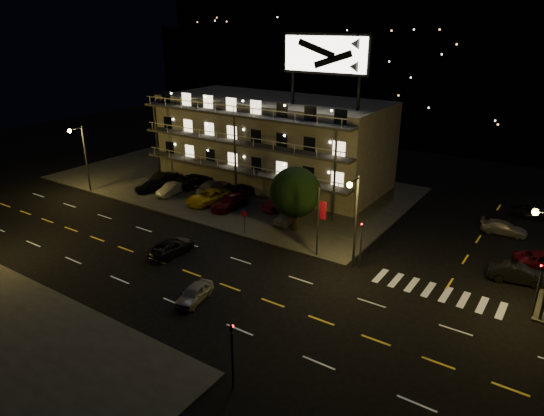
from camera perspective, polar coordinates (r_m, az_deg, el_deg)
The scene contains 28 objects.
ground at distance 39.25m, azimuth -7.28°, elevation -8.40°, with size 140.00×140.00×0.00m, color black.
curb_nw at distance 61.57m, azimuth -5.06°, elevation 2.94°, with size 44.00×24.00×0.15m, color #333330.
motel at distance 60.83m, azimuth 0.10°, elevation 7.96°, with size 28.00×13.80×18.10m.
hill_backdrop at distance 98.78m, azimuth 17.40°, elevation 15.79°, with size 120.00×25.00×24.00m.
streetlight_nw at distance 60.89m, azimuth -21.41°, elevation 6.13°, with size 0.44×1.92×8.00m.
streetlight_nc at distance 39.02m, azimuth 9.67°, elevation -0.64°, with size 0.44×1.92×8.00m.
signal_nw at distance 40.25m, azimuth 10.45°, elevation -3.70°, with size 0.20×0.27×4.60m.
signal_sw at distance 27.53m, azimuth -4.72°, elevation -16.25°, with size 0.20×0.27×4.60m.
signal_ne at distance 37.78m, azimuth 28.90°, elevation -7.93°, with size 0.27×0.20×4.60m.
banner_north at distance 41.35m, azimuth 5.52°, elevation -1.44°, with size 0.83×0.16×6.40m.
stop_sign at distance 46.18m, azimuth -3.28°, elevation -1.19°, with size 0.91×0.11×2.61m.
tree at distance 46.07m, azimuth 2.70°, elevation 1.72°, with size 5.05×4.86×6.36m.
lot_car_0 at distance 59.72m, azimuth -13.99°, elevation 2.56°, with size 1.62×4.02×1.37m, color black.
lot_car_1 at distance 58.04m, azimuth -11.80°, elevation 2.20°, with size 1.43×4.09×1.35m, color #97969B.
lot_car_2 at distance 54.49m, azimuth -7.40°, elevation 1.30°, with size 2.47×5.35×1.49m, color yellow.
lot_car_3 at distance 52.86m, azimuth -4.98°, elevation 0.74°, with size 2.04×5.02×1.46m, color #580C18.
lot_car_4 at distance 48.87m, azimuth 1.77°, elevation -1.03°, with size 1.54×3.83×1.30m, color #97969B.
lot_car_5 at distance 62.45m, azimuth -12.55°, elevation 3.54°, with size 1.54×4.42×1.46m, color black.
lot_car_6 at distance 60.51m, azimuth -8.90°, elevation 3.26°, with size 2.50×5.43×1.51m, color black.
lot_car_7 at distance 57.85m, azimuth -6.92°, elevation 2.50°, with size 2.07×5.08×1.48m, color #97969B.
lot_car_8 at distance 56.77m, azimuth -3.53°, elevation 2.21°, with size 1.64×4.08×1.39m, color black.
lot_car_9 at distance 52.18m, azimuth 0.88°, elevation 0.46°, with size 1.38×3.96×1.31m, color #580C18.
side_car_0 at distance 42.96m, azimuth 26.98°, elevation -6.89°, with size 1.55×4.43×1.46m, color black.
side_car_1 at distance 46.45m, azimuth 29.33°, elevation -5.37°, with size 2.14×4.63×1.29m, color #580C18.
side_car_2 at distance 51.85m, azimuth 25.60°, elevation -2.10°, with size 1.71×4.20×1.22m, color #97969B.
side_car_3 at distance 57.35m, azimuth 28.11°, elevation -0.36°, with size 1.53×3.81×1.30m, color black.
road_car_east at distance 36.43m, azimuth -9.13°, elevation -9.90°, with size 1.47×3.65×1.24m, color #97969B.
road_car_west at distance 43.76m, azimuth -11.73°, elevation -4.49°, with size 2.11×4.57×1.27m, color black.
Camera 1 is at (22.93, -25.37, 19.27)m, focal length 32.00 mm.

